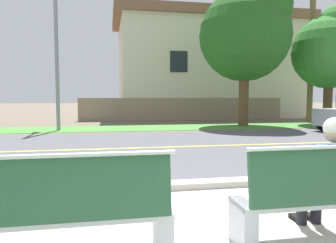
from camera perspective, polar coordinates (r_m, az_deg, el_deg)
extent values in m
plane|color=#665B4C|center=(10.64, -5.79, -3.50)|extent=(140.00, 140.00, 0.00)
cube|color=#ADA89E|center=(5.13, -0.41, -11.44)|extent=(44.00, 0.30, 0.11)
cube|color=#515156|center=(9.17, -5.01, -4.74)|extent=(52.00, 8.00, 0.01)
cube|color=#E0CC4C|center=(9.16, -5.01, -4.71)|extent=(48.00, 0.14, 0.01)
cube|color=#478438|center=(14.97, -7.19, -1.21)|extent=(48.00, 2.80, 0.02)
cube|color=silver|center=(3.12, -0.96, -18.83)|extent=(0.14, 0.40, 0.45)
cube|color=silver|center=(3.02, -16.95, -15.68)|extent=(1.77, 0.44, 0.05)
cube|color=#285138|center=(2.75, -17.55, -11.48)|extent=(1.70, 0.12, 0.52)
cylinder|color=silver|center=(2.68, -17.71, -5.77)|extent=(1.77, 0.04, 0.04)
cube|color=silver|center=(3.33, 13.15, -17.39)|extent=(0.14, 0.40, 0.45)
cube|color=silver|center=(3.65, 25.26, -12.39)|extent=(1.77, 0.44, 0.05)
cube|color=#285138|center=(3.43, 27.34, -8.62)|extent=(1.70, 0.12, 0.52)
cylinder|color=silver|center=(3.37, 27.61, -4.01)|extent=(1.77, 0.04, 0.04)
cylinder|color=black|center=(3.82, 24.45, -10.32)|extent=(0.15, 0.42, 0.15)
cylinder|color=black|center=(3.92, 26.64, -10.01)|extent=(0.15, 0.42, 0.15)
cylinder|color=black|center=(4.05, 22.73, -13.77)|extent=(0.12, 0.12, 0.43)
cube|color=black|center=(4.17, 22.03, -15.83)|extent=(0.09, 0.24, 0.07)
cylinder|color=black|center=(4.15, 24.87, -13.40)|extent=(0.12, 0.12, 0.43)
cube|color=black|center=(4.27, 24.14, -15.43)|extent=(0.09, 0.24, 0.07)
cube|color=#33599E|center=(3.68, 27.42, -7.78)|extent=(0.34, 0.20, 0.52)
cylinder|color=#33599E|center=(3.56, 24.48, -7.73)|extent=(0.09, 0.09, 0.46)
sphere|color=tan|center=(3.63, 27.54, -1.71)|extent=(0.21, 0.21, 0.21)
sphere|color=beige|center=(3.62, 27.56, -1.08)|extent=(0.22, 0.22, 0.22)
cylinder|color=black|center=(15.30, 25.96, -0.32)|extent=(0.64, 0.18, 0.64)
cylinder|color=gray|center=(14.76, -19.21, 11.63)|extent=(0.16, 0.16, 6.76)
cylinder|color=brown|center=(16.44, 13.31, 4.05)|extent=(0.49, 0.49, 2.79)
sphere|color=#23561E|center=(16.72, 13.50, 14.65)|extent=(4.47, 4.47, 4.47)
sphere|color=#23561E|center=(16.94, 15.90, 19.11)|extent=(3.13, 3.13, 3.13)
cylinder|color=brown|center=(18.88, 26.54, 3.10)|extent=(0.46, 0.46, 2.38)
sphere|color=#33752D|center=(19.02, 26.81, 11.00)|extent=(3.80, 3.80, 3.80)
cylinder|color=brown|center=(20.25, 24.14, 11.22)|extent=(0.32, 0.32, 8.00)
cube|color=gray|center=(20.28, 2.91, 2.23)|extent=(13.00, 0.36, 1.40)
cube|color=beige|center=(24.08, 6.88, 8.80)|extent=(12.55, 6.40, 6.66)
cube|color=brown|center=(24.63, 6.97, 17.25)|extent=(13.55, 6.91, 0.60)
cube|color=#232833|center=(20.27, 1.92, 10.62)|extent=(1.10, 0.06, 1.30)
cube|color=#232833|center=(22.18, 16.54, 9.90)|extent=(1.10, 0.06, 1.30)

